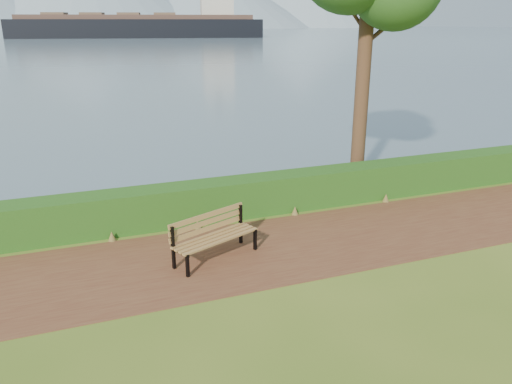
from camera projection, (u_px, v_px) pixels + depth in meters
name	position (u px, v px, depth m)	size (l,w,h in m)	color
ground	(269.00, 255.00, 11.17)	(140.00, 140.00, 0.00)	#47631C
path	(264.00, 250.00, 11.43)	(40.00, 3.40, 0.01)	#54291C
hedge	(232.00, 198.00, 13.30)	(32.00, 0.85, 1.00)	#184313
water	(67.00, 32.00, 241.24)	(700.00, 510.00, 0.00)	slate
bench	(213.00, 233.00, 10.89)	(2.08, 1.30, 1.01)	black
cargo_ship	(147.00, 26.00, 155.25)	(77.38, 27.65, 23.24)	black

